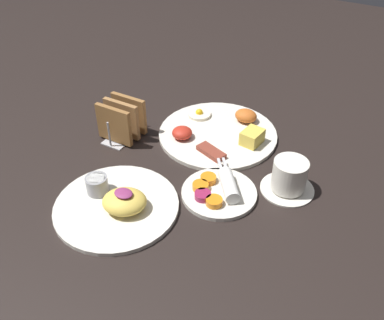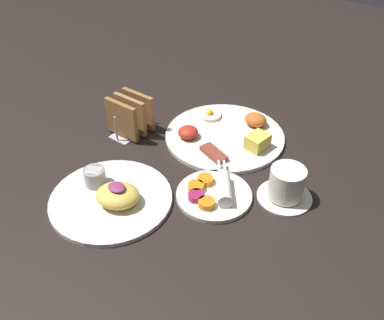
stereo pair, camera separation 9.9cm
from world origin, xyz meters
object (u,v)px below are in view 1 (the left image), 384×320
Objects in this scene: plate_breakfast at (219,132)px; plate_condiments at (219,191)px; plate_foreground at (117,203)px; toast_rack at (122,121)px; coffee_cup at (289,177)px.

plate_condiments is (0.10, -0.21, 0.00)m from plate_breakfast.
toast_rack is (-0.15, 0.22, 0.03)m from plate_foreground.
coffee_cup is at bearing 1.42° from toast_rack.
toast_rack reaches higher than plate_breakfast.
plate_foreground is at bearing -56.01° from toast_rack.
coffee_cup is (0.12, 0.09, 0.02)m from plate_condiments.
plate_condiments is 0.16m from coffee_cup.
coffee_cup reaches higher than plate_condiments.
coffee_cup is (0.23, -0.12, 0.03)m from plate_breakfast.
plate_condiments is at bearing -13.94° from toast_rack.
plate_foreground reaches higher than plate_breakfast.
toast_rack is at bearing -178.58° from coffee_cup.
coffee_cup reaches higher than plate_foreground.
toast_rack reaches higher than plate_condiments.
plate_foreground is 0.38m from coffee_cup.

